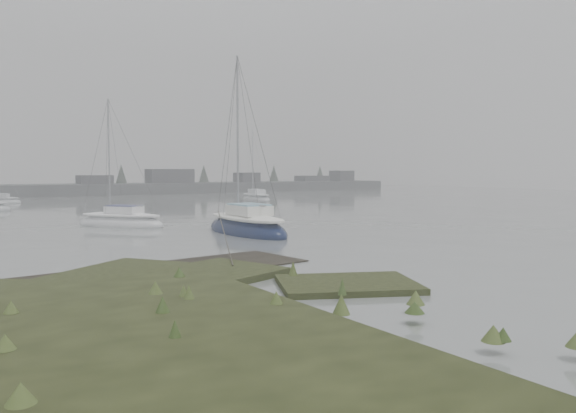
% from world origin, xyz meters
% --- Properties ---
extents(ground, '(160.00, 160.00, 0.00)m').
position_xyz_m(ground, '(0.00, 30.00, 0.00)').
color(ground, slate).
rests_on(ground, ground).
extents(far_shoreline, '(60.00, 8.00, 4.15)m').
position_xyz_m(far_shoreline, '(26.84, 61.90, 0.85)').
color(far_shoreline, '#4C4F51').
rests_on(far_shoreline, ground).
extents(sailboat_main, '(2.24, 6.64, 9.33)m').
position_xyz_m(sailboat_main, '(4.50, 11.99, 0.29)').
color(sailboat_main, '#0D1637').
rests_on(sailboat_main, ground).
extents(sailboat_white, '(4.58, 5.29, 7.49)m').
position_xyz_m(sailboat_white, '(0.49, 18.87, 0.23)').
color(sailboat_white, silver).
rests_on(sailboat_white, ground).
extents(sailboat_far_b, '(2.32, 5.63, 7.74)m').
position_xyz_m(sailboat_far_b, '(19.95, 37.64, 0.24)').
color(sailboat_far_b, '#9CA2A6').
rests_on(sailboat_far_b, ground).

